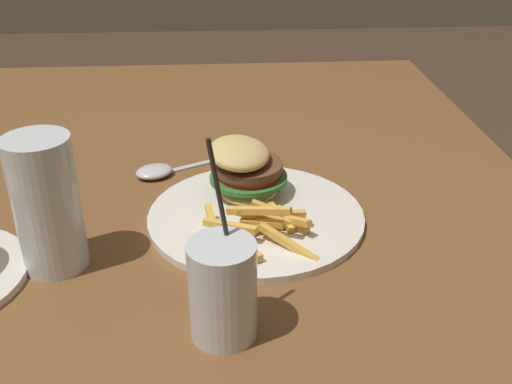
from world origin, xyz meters
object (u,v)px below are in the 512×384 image
object	(u,v)px
beer_glass	(48,209)
spoon	(159,171)
juice_glass	(223,294)
meal_plate_near	(251,195)

from	to	relation	value
beer_glass	spoon	xyz separation A→B (m)	(0.24, -0.11, -0.07)
juice_glass	spoon	xyz separation A→B (m)	(0.38, 0.10, -0.04)
meal_plate_near	beer_glass	bearing A→B (deg)	114.52
meal_plate_near	beer_glass	size ratio (longest dim) A/B	1.77
beer_glass	juice_glass	xyz separation A→B (m)	(-0.14, -0.20, -0.03)
beer_glass	spoon	bearing A→B (deg)	-24.18
meal_plate_near	beer_glass	distance (m)	0.28
juice_glass	meal_plate_near	bearing A→B (deg)	-9.90
meal_plate_near	spoon	xyz separation A→B (m)	(0.12, 0.14, -0.02)
meal_plate_near	spoon	bearing A→B (deg)	48.68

